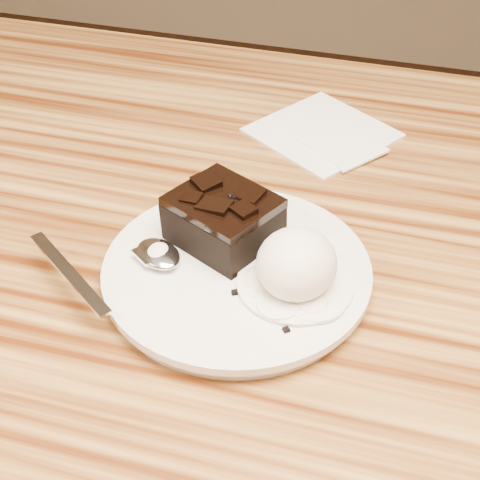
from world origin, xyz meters
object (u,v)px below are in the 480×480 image
(ice_cream_scoop, at_px, (297,264))
(spoon, at_px, (158,255))
(plate, at_px, (237,275))
(brownie, at_px, (224,222))
(napkin, at_px, (322,132))

(ice_cream_scoop, height_order, spoon, ice_cream_scoop)
(plate, height_order, ice_cream_scoop, ice_cream_scoop)
(brownie, height_order, spoon, brownie)
(brownie, xyz_separation_m, spoon, (-0.05, -0.04, -0.01))
(plate, xyz_separation_m, ice_cream_scoop, (0.05, -0.01, 0.03))
(spoon, relative_size, napkin, 1.40)
(brownie, height_order, ice_cream_scoop, ice_cream_scoop)
(plate, relative_size, napkin, 1.74)
(plate, height_order, brownie, brownie)
(plate, bearing_deg, brownie, 123.73)
(ice_cream_scoop, distance_m, spoon, 0.12)
(plate, distance_m, spoon, 0.07)
(ice_cream_scoop, bearing_deg, plate, 170.33)
(ice_cream_scoop, xyz_separation_m, spoon, (-0.12, -0.00, -0.02))
(brownie, bearing_deg, ice_cream_scoop, -28.83)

